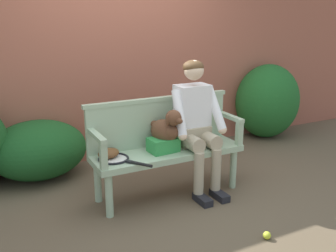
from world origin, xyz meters
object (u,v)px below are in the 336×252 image
tennis_ball (267,235)px  tennis_racket (116,159)px  baseball_glove (109,153)px  garden_bench (168,156)px  sports_bag (163,145)px  person_seated (196,120)px  dog_on_bench (166,130)px

tennis_ball → tennis_racket: bearing=129.7°
baseball_glove → tennis_racket: bearing=-88.0°
tennis_racket → tennis_ball: size_ratio=8.36×
garden_bench → tennis_racket: bearing=-177.4°
baseball_glove → tennis_ball: (0.95, -1.18, -0.49)m
sports_bag → tennis_ball: size_ratio=4.24×
person_seated → sports_bag: person_seated is taller
tennis_racket → baseball_glove: baseball_glove is taller
garden_bench → person_seated: bearing=-1.6°
baseball_glove → sports_bag: sports_bag is taller
tennis_racket → garden_bench: bearing=2.6°
dog_on_bench → baseball_glove: 0.60m
dog_on_bench → tennis_ball: (0.37, -1.11, -0.66)m
dog_on_bench → tennis_ball: bearing=-71.4°
baseball_glove → dog_on_bench: bearing=-30.3°
garden_bench → tennis_ball: bearing=-72.5°
person_seated → tennis_ball: person_seated is taller
garden_bench → dog_on_bench: bearing=-166.0°
dog_on_bench → tennis_ball: size_ratio=6.59×
dog_on_bench → tennis_racket: 0.57m
dog_on_bench → sports_bag: dog_on_bench is taller
garden_bench → person_seated: 0.46m
sports_bag → tennis_ball: (0.41, -1.10, -0.52)m
garden_bench → baseball_glove: (-0.60, 0.06, 0.11)m
tennis_racket → sports_bag: 0.50m
person_seated → sports_bag: bearing=-179.3°
baseball_glove → tennis_ball: baseball_glove is taller
garden_bench → tennis_ball: (0.35, -1.11, -0.38)m
garden_bench → dog_on_bench: 0.29m
dog_on_bench → sports_bag: size_ratio=1.55×
garden_bench → baseball_glove: size_ratio=6.95×
tennis_racket → tennis_ball: tennis_racket is taller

